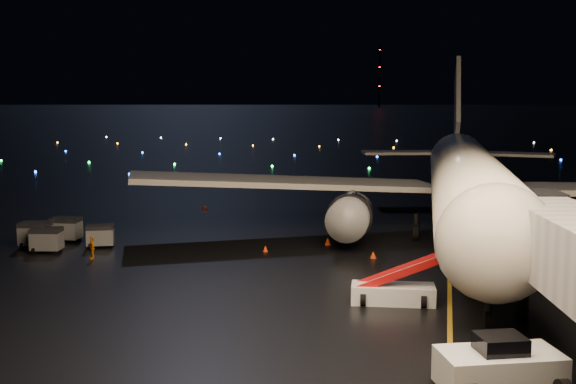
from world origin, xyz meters
name	(u,v)px	position (x,y,z in m)	size (l,w,h in m)	color
ground	(421,121)	(0.00, 300.00, 0.00)	(2000.00, 2000.00, 0.00)	black
lane_centre	(449,264)	(12.00, 15.00, 0.01)	(0.25, 80.00, 0.02)	gold
airliner	(467,141)	(13.16, 25.15, 7.69)	(54.31, 51.60, 15.39)	beige
pushback_tug	(500,363)	(13.81, -5.91, 1.09)	(4.57, 2.39, 2.17)	silver
belt_loader	(393,274)	(8.96, 5.10, 1.60)	(6.61, 1.80, 3.21)	silver
crew_c	(92,248)	(-12.21, 11.45, 0.78)	(0.92, 0.38, 1.56)	orange
safety_cone_0	(373,255)	(6.81, 15.84, 0.25)	(0.44, 0.44, 0.50)	#F23C0D
safety_cone_1	(328,241)	(2.98, 19.67, 0.27)	(0.48, 0.48, 0.55)	#F23C0D
safety_cone_2	(265,249)	(-1.06, 16.32, 0.22)	(0.39, 0.39, 0.44)	#F23C0D
safety_cone_3	(205,207)	(-11.67, 33.71, 0.28)	(0.49, 0.49, 0.56)	#F23C0D
radio_mast	(380,77)	(-60.00, 740.00, 32.00)	(1.80, 1.80, 64.00)	black
taxiway_lights	(385,154)	(0.00, 106.00, 0.18)	(164.00, 92.00, 0.36)	black
baggage_cart_0	(100,236)	(-13.50, 15.22, 0.83)	(1.95, 1.37, 1.66)	slate
baggage_cart_1	(36,235)	(-18.23, 14.21, 0.94)	(2.22, 1.55, 1.88)	slate
baggage_cart_2	(66,229)	(-17.16, 16.72, 0.92)	(2.17, 1.52, 1.85)	slate
baggage_cart_3	(47,240)	(-16.45, 12.76, 0.88)	(2.08, 1.46, 1.77)	slate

